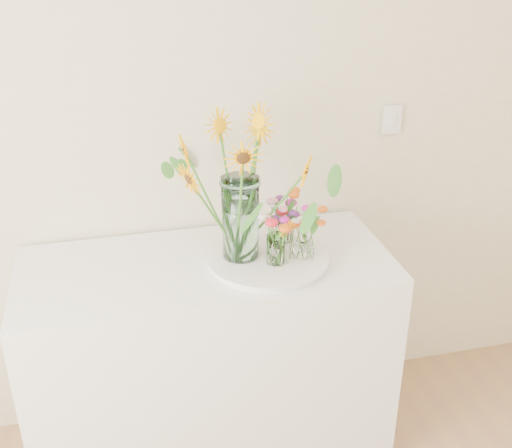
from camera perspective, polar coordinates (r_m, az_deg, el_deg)
name	(u,v)px	position (r m, az deg, el deg)	size (l,w,h in m)	color
counter	(210,359)	(2.66, -4.11, -11.91)	(1.40, 0.60, 0.90)	white
tray	(267,260)	(2.40, 1.03, -3.18)	(0.44, 0.44, 0.03)	white
mason_jar	(240,218)	(2.32, -1.39, 0.50)	(0.14, 0.14, 0.32)	#A2D4CA
sunflower_bouquet	(240,187)	(2.27, -1.43, 3.31)	(0.76, 0.76, 0.56)	#FFB205
small_vase_a	(276,249)	(2.32, 1.78, -2.27)	(0.07, 0.07, 0.12)	white
wildflower_posy_a	(276,238)	(2.30, 1.79, -1.28)	(0.18, 0.18, 0.21)	#E15D13
small_vase_b	(304,244)	(2.37, 4.25, -1.75)	(0.08, 0.08, 0.11)	white
wildflower_posy_b	(304,233)	(2.35, 4.29, -0.78)	(0.22, 0.22, 0.20)	#E15D13
small_vase_c	(284,226)	(2.48, 2.53, -0.17)	(0.07, 0.07, 0.13)	white
wildflower_posy_c	(285,215)	(2.46, 2.56, 0.77)	(0.18, 0.18, 0.22)	#E15D13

